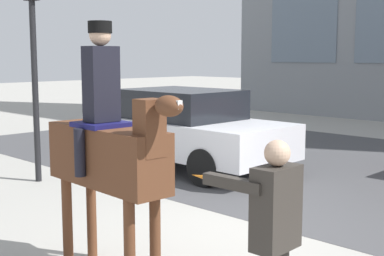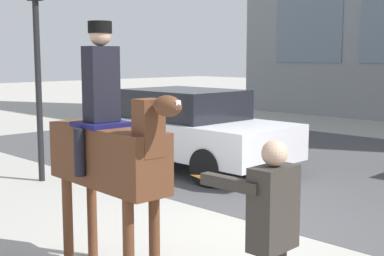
# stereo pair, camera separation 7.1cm
# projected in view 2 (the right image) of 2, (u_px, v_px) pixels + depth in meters

# --- Properties ---
(ground_plane) EXTENTS (80.00, 80.00, 0.00)m
(ground_plane) POSITION_uv_depth(u_px,v_px,m) (235.00, 233.00, 6.97)
(ground_plane) COLOR #9E9B93
(mounted_horse_lead) EXTENTS (2.02, 0.65, 2.63)m
(mounted_horse_lead) POSITION_uv_depth(u_px,v_px,m) (109.00, 149.00, 5.41)
(mounted_horse_lead) COLOR #59331E
(mounted_horse_lead) RESTS_ON ground_plane
(pedestrian_bystander) EXTENTS (0.82, 0.44, 1.66)m
(pedestrian_bystander) POSITION_uv_depth(u_px,v_px,m) (271.00, 229.00, 4.07)
(pedestrian_bystander) COLOR #332D28
(pedestrian_bystander) RESTS_ON ground_plane
(street_car_near_lane) EXTENTS (4.49, 2.03, 1.61)m
(street_car_near_lane) POSITION_uv_depth(u_px,v_px,m) (187.00, 128.00, 10.97)
(street_car_near_lane) COLOR silver
(street_car_near_lane) RESTS_ON ground_plane
(traffic_light) EXTENTS (0.24, 0.29, 3.98)m
(traffic_light) POSITION_uv_depth(u_px,v_px,m) (36.00, 34.00, 9.53)
(traffic_light) COLOR black
(traffic_light) RESTS_ON ground_plane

